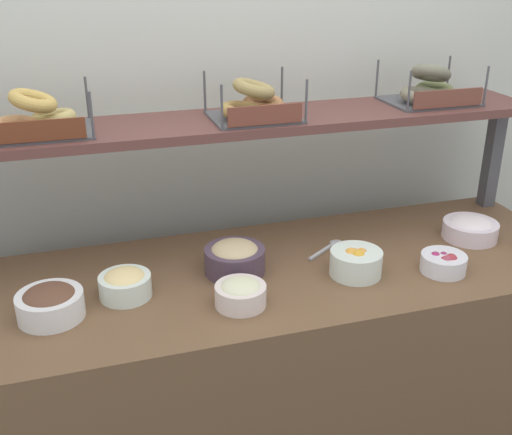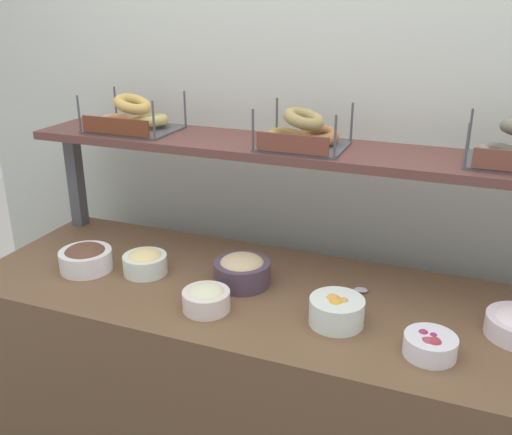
{
  "view_description": "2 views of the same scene",
  "coord_description": "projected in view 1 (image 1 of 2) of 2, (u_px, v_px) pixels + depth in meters",
  "views": [
    {
      "loc": [
        -0.57,
        -1.65,
        1.79
      ],
      "look_at": [
        -0.04,
        0.07,
        1.01
      ],
      "focal_mm": 43.54,
      "sensor_mm": 36.0,
      "label": 1
    },
    {
      "loc": [
        0.54,
        -1.54,
        1.75
      ],
      "look_at": [
        -0.09,
        0.06,
        1.08
      ],
      "focal_mm": 39.77,
      "sensor_mm": 36.0,
      "label": 2
    }
  ],
  "objects": [
    {
      "name": "bagel_basket_everything",
      "position": [
        254.0,
        104.0,
        2.0
      ],
      "size": [
        0.28,
        0.24,
        0.14
      ],
      "color": "#4C4C51",
      "rests_on": "upper_shelf"
    },
    {
      "name": "bowl_hummus",
      "position": [
        235.0,
        257.0,
        1.94
      ],
      "size": [
        0.19,
        0.19,
        0.1
      ],
      "color": "#4C3A4C",
      "rests_on": "deli_counter"
    },
    {
      "name": "back_wall",
      "position": [
        229.0,
        120.0,
        2.32
      ],
      "size": [
        3.27,
        0.06,
        2.4
      ],
      "primitive_type": "cube",
      "color": "silver",
      "rests_on": "ground_plane"
    },
    {
      "name": "bagel_basket_sesame",
      "position": [
        35.0,
        119.0,
        1.83
      ],
      "size": [
        0.33,
        0.26,
        0.14
      ],
      "color": "#4C4C51",
      "rests_on": "upper_shelf"
    },
    {
      "name": "serving_spoon_near_plate",
      "position": [
        329.0,
        246.0,
        2.11
      ],
      "size": [
        0.16,
        0.11,
        0.01
      ],
      "color": "#B7B7BC",
      "rests_on": "deli_counter"
    },
    {
      "name": "bowl_potato_salad",
      "position": [
        241.0,
        293.0,
        1.76
      ],
      "size": [
        0.15,
        0.15,
        0.08
      ],
      "color": "white",
      "rests_on": "deli_counter"
    },
    {
      "name": "bowl_cream_cheese",
      "position": [
        470.0,
        228.0,
        2.18
      ],
      "size": [
        0.19,
        0.19,
        0.08
      ],
      "color": "white",
      "rests_on": "deli_counter"
    },
    {
      "name": "deli_counter",
      "position": [
        274.0,
        378.0,
        2.14
      ],
      "size": [
        2.07,
        0.7,
        0.85
      ],
      "primitive_type": "cube",
      "color": "brown",
      "rests_on": "ground_plane"
    },
    {
      "name": "bowl_chocolate_spread",
      "position": [
        50.0,
        303.0,
        1.7
      ],
      "size": [
        0.18,
        0.18,
        0.09
      ],
      "color": "white",
      "rests_on": "deli_counter"
    },
    {
      "name": "upper_shelf",
      "position": [
        251.0,
        121.0,
        2.04
      ],
      "size": [
        2.03,
        0.32,
        0.03
      ],
      "primitive_type": "cube",
      "color": "brown",
      "rests_on": "shelf_riser_left"
    },
    {
      "name": "bowl_fruit_salad",
      "position": [
        356.0,
        262.0,
        1.93
      ],
      "size": [
        0.16,
        0.16,
        0.09
      ],
      "color": "white",
      "rests_on": "deli_counter"
    },
    {
      "name": "shelf_riser_right",
      "position": [
        493.0,
        157.0,
        2.39
      ],
      "size": [
        0.05,
        0.05,
        0.4
      ],
      "primitive_type": "cube",
      "color": "#4C4C51",
      "rests_on": "deli_counter"
    },
    {
      "name": "bowl_egg_salad",
      "position": [
        125.0,
        284.0,
        1.81
      ],
      "size": [
        0.15,
        0.15,
        0.08
      ],
      "color": "white",
      "rests_on": "deli_counter"
    },
    {
      "name": "bowl_beet_salad",
      "position": [
        444.0,
        263.0,
        1.95
      ],
      "size": [
        0.14,
        0.14,
        0.07
      ],
      "color": "white",
      "rests_on": "deli_counter"
    },
    {
      "name": "bagel_basket_poppy",
      "position": [
        429.0,
        90.0,
        2.21
      ],
      "size": [
        0.31,
        0.25,
        0.15
      ],
      "color": "#4C4C51",
      "rests_on": "upper_shelf"
    }
  ]
}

